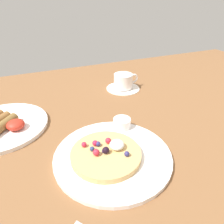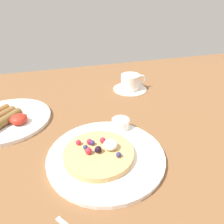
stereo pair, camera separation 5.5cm
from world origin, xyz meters
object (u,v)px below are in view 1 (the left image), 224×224
Objects in this scene: coffee_saucer at (123,88)px; coffee_cup at (124,81)px; syrup_ramekin at (122,123)px; pancake_plate at (113,156)px; breakfast_plate at (1,126)px.

coffee_cup is (0.00, 0.00, 0.03)m from coffee_saucer.
pancake_plate is at bearing -126.42° from syrup_ramekin.
coffee_saucer is at bearing 13.80° from breakfast_plate.
coffee_cup is at bearing 1.13° from coffee_saucer.
pancake_plate reaches higher than coffee_saucer.
coffee_cup reaches higher than coffee_saucer.
syrup_ramekin is 0.19× the size of breakfast_plate.
coffee_cup is (0.44, 0.11, 0.03)m from breakfast_plate.
syrup_ramekin is at bearing -116.65° from coffee_saucer.
breakfast_plate is (-0.24, 0.24, 0.00)m from pancake_plate.
breakfast_plate is at bearing 154.60° from syrup_ramekin.
pancake_plate is at bearing -119.42° from coffee_saucer.
coffee_cup is (0.20, 0.35, 0.03)m from pancake_plate.
syrup_ramekin reaches higher than breakfast_plate.
pancake_plate is 0.11m from syrup_ramekin.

